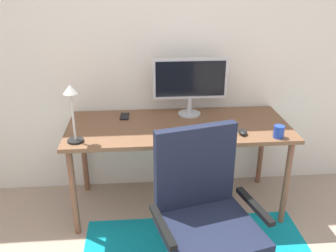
{
  "coord_description": "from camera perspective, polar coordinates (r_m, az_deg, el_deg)",
  "views": [
    {
      "loc": [
        -0.04,
        -0.72,
        1.78
      ],
      "look_at": [
        0.15,
        1.53,
        0.82
      ],
      "focal_mm": 38.83,
      "sensor_mm": 36.0,
      "label": 1
    }
  ],
  "objects": [
    {
      "name": "monitor",
      "position": [
        2.85,
        3.5,
        7.1
      ],
      "size": [
        0.58,
        0.18,
        0.46
      ],
      "color": "#B2B2B7",
      "rests_on": "desk"
    },
    {
      "name": "coffee_cup",
      "position": [
        2.62,
        17.0,
        -0.86
      ],
      "size": [
        0.07,
        0.07,
        0.09
      ],
      "primitive_type": "cylinder",
      "color": "#1E3DA3",
      "rests_on": "desk"
    },
    {
      "name": "desk",
      "position": [
        2.76,
        1.64,
        -1.01
      ],
      "size": [
        1.66,
        0.7,
        0.72
      ],
      "color": "brown",
      "rests_on": "ground"
    },
    {
      "name": "wall_back",
      "position": [
        2.96,
        -4.05,
        13.68
      ],
      "size": [
        6.0,
        0.1,
        2.6
      ],
      "primitive_type": "cube",
      "color": "silver",
      "rests_on": "ground"
    },
    {
      "name": "computer_mouse",
      "position": [
        2.62,
        11.64,
        -0.9
      ],
      "size": [
        0.06,
        0.1,
        0.03
      ],
      "primitive_type": "ellipsoid",
      "color": "black",
      "rests_on": "desk"
    },
    {
      "name": "office_chair",
      "position": [
        2.18,
        5.73,
        -15.49
      ],
      "size": [
        0.66,
        0.62,
        0.99
      ],
      "rotation": [
        0.0,
        0.0,
        0.25
      ],
      "color": "slate",
      "rests_on": "ground"
    },
    {
      "name": "desk_lamp",
      "position": [
        2.44,
        -14.9,
        3.35
      ],
      "size": [
        0.11,
        0.11,
        0.4
      ],
      "color": "black",
      "rests_on": "desk"
    },
    {
      "name": "keyboard",
      "position": [
        2.53,
        4.04,
        -1.55
      ],
      "size": [
        0.43,
        0.13,
        0.02
      ],
      "primitive_type": "cube",
      "color": "white",
      "rests_on": "desk"
    },
    {
      "name": "cell_phone",
      "position": [
        2.9,
        -6.82,
        1.52
      ],
      "size": [
        0.07,
        0.14,
        0.01
      ],
      "primitive_type": "cube",
      "rotation": [
        0.0,
        0.0,
        -0.03
      ],
      "color": "black",
      "rests_on": "desk"
    }
  ]
}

